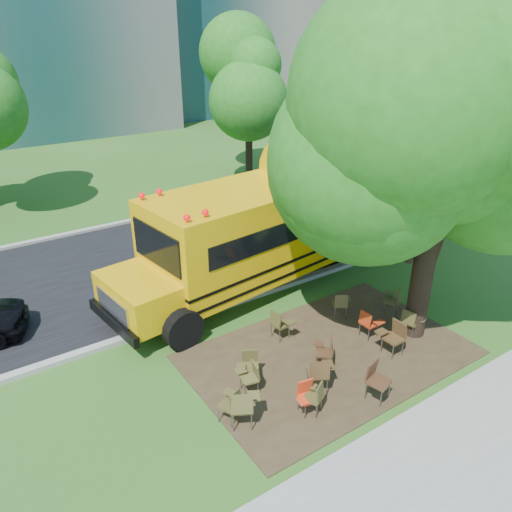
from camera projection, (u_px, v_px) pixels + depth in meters
ground at (286, 358)px, 12.64m from camera, size 160.00×160.00×0.00m
sidewalk at (455, 500)px, 8.88m from camera, size 60.00×4.00×0.04m
dirt_patch at (329, 354)px, 12.76m from camera, size 7.00×4.50×0.03m
asphalt_road at (169, 258)px, 17.89m from camera, size 80.00×8.00×0.04m
kerb_near at (226, 305)px, 14.86m from camera, size 80.00×0.25×0.14m
kerb_far at (127, 222)px, 20.94m from camera, size 80.00×0.25×0.14m
bg_tree_3 at (249, 80)px, 25.00m from camera, size 5.60×5.60×7.84m
bg_tree_4 at (375, 85)px, 28.56m from camera, size 5.00×5.00×6.85m
main_tree at (443, 148)px, 11.45m from camera, size 7.20×7.20×8.72m
school_bus at (311, 211)px, 16.81m from camera, size 13.71×4.55×3.29m
chair_0 at (231, 402)px, 10.46m from camera, size 0.56×0.66×0.83m
chair_1 at (243, 405)px, 10.25m from camera, size 0.81×0.64×0.97m
chair_2 at (315, 395)px, 10.69m from camera, size 0.54×0.65×0.80m
chair_3 at (306, 394)px, 10.70m from camera, size 0.57×0.46×0.79m
chair_4 at (320, 372)px, 11.22m from camera, size 0.80×0.63×0.96m
chair_5 at (376, 378)px, 11.03m from camera, size 0.66×0.70×0.96m
chair_6 at (394, 334)px, 12.57m from camera, size 0.56×0.61×0.94m
chair_7 at (411, 320)px, 13.29m from camera, size 0.60×0.57×0.83m
chair_8 at (251, 375)px, 11.31m from camera, size 0.46×0.58×0.78m
chair_9 at (249, 363)px, 11.68m from camera, size 0.67×0.53×0.80m
chair_10 at (280, 322)px, 13.16m from camera, size 0.56×0.57×0.86m
chair_11 at (326, 349)px, 12.11m from camera, size 0.57×0.73×0.84m
chair_12 at (369, 322)px, 13.22m from camera, size 0.50×0.54×0.83m
chair_13 at (394, 298)px, 14.30m from camera, size 0.59×0.70×0.87m
chair_14 at (341, 302)px, 14.16m from camera, size 0.68×0.53×0.80m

